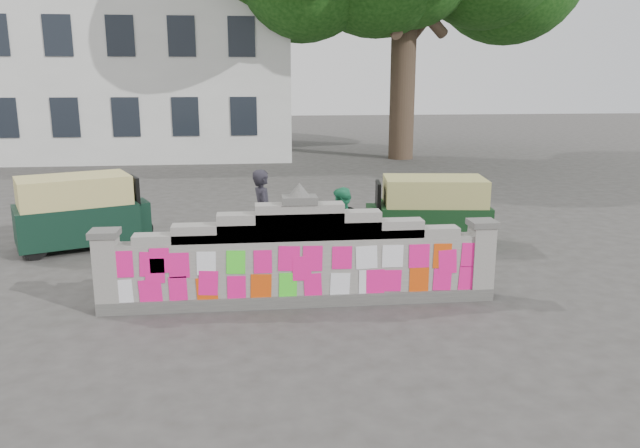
# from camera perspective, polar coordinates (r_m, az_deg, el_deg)

# --- Properties ---
(ground) EXTENTS (100.00, 100.00, 0.00)m
(ground) POSITION_cam_1_polar(r_m,az_deg,el_deg) (10.30, -1.81, -7.31)
(ground) COLOR #383533
(ground) RESTS_ON ground
(parapet_wall) EXTENTS (6.48, 0.44, 2.01)m
(parapet_wall) POSITION_cam_1_polar(r_m,az_deg,el_deg) (10.06, -1.84, -3.32)
(parapet_wall) COLOR #4C4C49
(parapet_wall) RESTS_ON ground
(building) EXTENTS (16.00, 10.00, 8.90)m
(building) POSITION_cam_1_polar(r_m,az_deg,el_deg) (32.21, -18.06, 13.41)
(building) COLOR silver
(building) RESTS_ON ground
(cyclist_bike) EXTENTS (2.00, 0.98, 1.01)m
(cyclist_bike) POSITION_cam_1_polar(r_m,az_deg,el_deg) (11.93, -5.17, -1.92)
(cyclist_bike) COLOR black
(cyclist_bike) RESTS_ON ground
(cyclist_rider) EXTENTS (0.51, 0.68, 1.70)m
(cyclist_rider) POSITION_cam_1_polar(r_m,az_deg,el_deg) (11.84, -5.20, -0.29)
(cyclist_rider) COLOR #232129
(cyclist_rider) RESTS_ON ground
(pedestrian) EXTENTS (0.62, 0.79, 1.58)m
(pedestrian) POSITION_cam_1_polar(r_m,az_deg,el_deg) (11.94, 1.96, -0.43)
(pedestrian) COLOR #289362
(pedestrian) RESTS_ON ground
(rickshaw_left) EXTENTS (2.92, 2.16, 1.57)m
(rickshaw_left) POSITION_cam_1_polar(r_m,az_deg,el_deg) (14.39, -21.14, 1.15)
(rickshaw_left) COLOR black
(rickshaw_left) RESTS_ON ground
(rickshaw_right) EXTENTS (2.79, 1.55, 1.51)m
(rickshaw_right) POSITION_cam_1_polar(r_m,az_deg,el_deg) (13.80, 10.04, 1.23)
(rickshaw_right) COLOR black
(rickshaw_right) RESTS_ON ground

